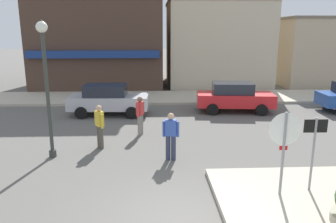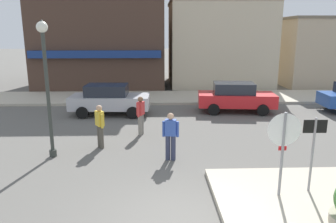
% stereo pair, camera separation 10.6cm
% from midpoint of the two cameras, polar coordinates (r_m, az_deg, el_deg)
% --- Properties ---
extents(kerb_far, '(80.00, 4.00, 0.15)m').
position_cam_midpoint_polar(kerb_far, '(21.03, -1.13, 2.48)').
color(kerb_far, '#B7AD99').
rests_on(kerb_far, ground).
extents(stop_sign, '(0.82, 0.07, 2.30)m').
position_cam_midpoint_polar(stop_sign, '(8.49, 19.21, -5.22)').
color(stop_sign, gray).
rests_on(stop_sign, ground).
extents(one_way_sign, '(0.60, 0.06, 2.10)m').
position_cam_midpoint_polar(one_way_sign, '(9.07, 23.71, -5.67)').
color(one_way_sign, gray).
rests_on(one_way_sign, ground).
extents(lamp_post, '(0.36, 0.36, 4.54)m').
position_cam_midpoint_polar(lamp_post, '(11.32, -20.81, 6.72)').
color(lamp_post, '#333833').
rests_on(lamp_post, ground).
extents(parked_car_nearest, '(4.06, 2.00, 1.56)m').
position_cam_midpoint_polar(parked_car_nearest, '(17.05, -10.56, 2.12)').
color(parked_car_nearest, '#B7B7BC').
rests_on(parked_car_nearest, ground).
extents(parked_car_second, '(4.15, 2.18, 1.56)m').
position_cam_midpoint_polar(parked_car_second, '(17.76, 11.31, 2.54)').
color(parked_car_second, red).
rests_on(parked_car_second, ground).
extents(pedestrian_crossing_near, '(0.33, 0.55, 1.61)m').
position_cam_midpoint_polar(pedestrian_crossing_near, '(13.49, -5.09, -0.49)').
color(pedestrian_crossing_near, gray).
rests_on(pedestrian_crossing_near, ground).
extents(pedestrian_crossing_far, '(0.56, 0.27, 1.61)m').
position_cam_midpoint_polar(pedestrian_crossing_far, '(10.77, 0.21, -4.11)').
color(pedestrian_crossing_far, '#2D334C').
rests_on(pedestrian_crossing_far, ground).
extents(pedestrian_kerb_side, '(0.37, 0.52, 1.61)m').
position_cam_midpoint_polar(pedestrian_kerb_side, '(12.13, -12.07, -2.36)').
color(pedestrian_kerb_side, '#4C473D').
rests_on(pedestrian_kerb_side, ground).
extents(building_corner_shop, '(9.65, 9.90, 8.67)m').
position_cam_midpoint_polar(building_corner_shop, '(27.62, -11.41, 13.79)').
color(building_corner_shop, '#473328').
rests_on(building_corner_shop, ground).
extents(building_storefront_left_near, '(7.76, 7.07, 6.50)m').
position_cam_midpoint_polar(building_storefront_left_near, '(27.05, 8.18, 11.63)').
color(building_storefront_left_near, beige).
rests_on(building_storefront_left_near, ground).
extents(building_storefront_left_mid, '(7.91, 5.21, 5.28)m').
position_cam_midpoint_polar(building_storefront_left_mid, '(29.33, 25.93, 9.36)').
color(building_storefront_left_mid, tan).
rests_on(building_storefront_left_mid, ground).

